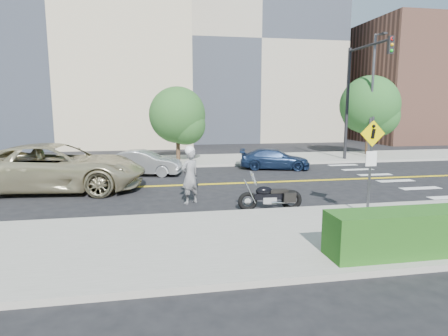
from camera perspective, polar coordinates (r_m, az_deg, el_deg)
name	(u,v)px	position (r m, az deg, el deg)	size (l,w,h in m)	color
ground_plane	(205,184)	(16.92, -2.92, -2.51)	(120.00, 120.00, 0.00)	black
sidewalk_near	(243,239)	(9.77, 2.92, -10.74)	(60.00, 5.00, 0.15)	#9E9B91
sidewalk_far	(190,160)	(24.26, -5.24, 1.15)	(60.00, 5.00, 0.15)	#9E9B91
building_left	(65,9)	(40.29, -23.01, 21.41)	(22.00, 14.00, 25.00)	tan
building_mid	(245,49)	(44.14, 3.16, 17.62)	(18.00, 14.00, 20.00)	#A39984
building_right	(421,84)	(46.12, 27.82, 11.25)	(14.00, 12.00, 12.00)	#8C5947
lamp_post	(372,97)	(26.96, 21.59, 10.03)	(0.16, 0.16, 8.00)	#4C4C51
traffic_light	(356,87)	(24.74, 19.42, 11.51)	(0.28, 4.50, 7.00)	black
pedestrian_sign	(371,157)	(12.03, 21.49, 1.63)	(0.78, 0.08, 3.00)	#4C4C51
motorcyclist	(190,175)	(13.40, -5.20, -1.05)	(0.86, 0.77, 2.09)	silver
motorcycle	(271,191)	(12.73, 7.12, -3.45)	(2.12, 0.65, 1.29)	black
suv	(57,167)	(16.89, -24.06, 0.09)	(3.27, 7.10, 1.97)	tan
parked_car_silver	(143,163)	(19.58, -12.23, 0.77)	(1.35, 3.88, 1.28)	gray
parked_car_blue	(275,159)	(21.32, 7.74, 1.35)	(1.59, 3.90, 1.13)	navy
tree_far_a	(177,115)	(23.41, -7.11, 8.01)	(3.47, 3.47, 4.74)	#382619
tree_far_b	(370,105)	(28.75, 21.31, 8.91)	(4.12, 4.12, 5.70)	#382619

